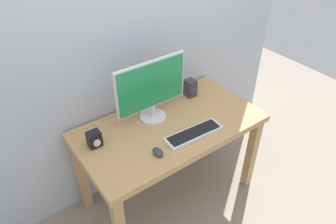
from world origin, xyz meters
name	(u,v)px	position (x,y,z in m)	size (l,w,h in m)	color
ground_plane	(169,193)	(0.00, 0.00, 0.00)	(6.00, 6.00, 0.00)	gray
wall_back	(135,12)	(0.00, 0.40, 1.50)	(2.92, 0.04, 3.00)	#B2BCC6
desk	(170,135)	(0.00, 0.00, 0.67)	(1.37, 0.73, 0.78)	tan
monitor	(151,88)	(-0.05, 0.15, 1.03)	(0.56, 0.20, 0.47)	silver
keyboard_primary	(194,134)	(0.06, -0.20, 0.79)	(0.44, 0.15, 0.03)	silver
mouse	(158,152)	(-0.25, -0.21, 0.80)	(0.06, 0.09, 0.04)	#333338
speaker_right	(190,88)	(0.36, 0.21, 0.85)	(0.08, 0.09, 0.14)	#333338
audio_controller	(94,139)	(-0.54, 0.11, 0.84)	(0.09, 0.08, 0.11)	black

